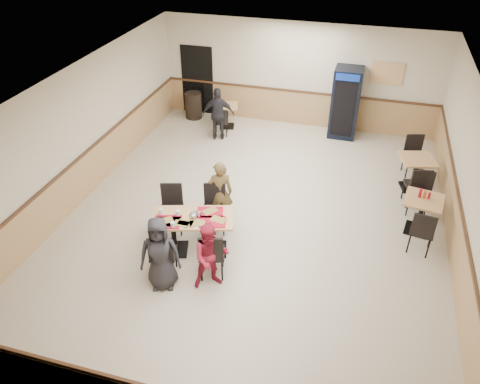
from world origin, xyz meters
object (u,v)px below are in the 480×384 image
(diner_woman_right, at_px, (211,256))
(back_table, at_px, (227,113))
(pepsi_cooler, at_px, (345,103))
(diner_man_opposite, at_px, (220,193))
(lone_diner, at_px, (218,114))
(main_table, at_px, (193,228))
(side_table_near, at_px, (422,210))
(diner_woman_left, at_px, (160,254))
(side_table_far, at_px, (415,169))
(trash_bin, at_px, (193,105))

(diner_woman_right, distance_m, back_table, 6.55)
(pepsi_cooler, bearing_deg, diner_man_opposite, -112.26)
(lone_diner, distance_m, pepsi_cooler, 3.55)
(main_table, height_order, pepsi_cooler, pepsi_cooler)
(pepsi_cooler, bearing_deg, diner_woman_right, -103.07)
(side_table_near, bearing_deg, back_table, 145.37)
(diner_man_opposite, xyz_separation_m, back_table, (-1.24, 4.50, -0.28))
(diner_woman_right, height_order, diner_man_opposite, diner_man_opposite)
(diner_woman_left, height_order, pepsi_cooler, pepsi_cooler)
(diner_woman_left, height_order, side_table_near, diner_woman_left)
(side_table_near, distance_m, pepsi_cooler, 4.54)
(side_table_near, bearing_deg, main_table, -156.40)
(lone_diner, height_order, side_table_far, lone_diner)
(lone_diner, bearing_deg, back_table, -105.06)
(diner_woman_left, relative_size, trash_bin, 1.84)
(main_table, bearing_deg, back_table, 84.29)
(diner_woman_left, distance_m, back_table, 6.63)
(diner_man_opposite, distance_m, side_table_far, 4.71)
(back_table, bearing_deg, trash_bin, 163.47)
(diner_woman_left, relative_size, diner_man_opposite, 0.99)
(diner_woman_left, relative_size, side_table_near, 1.71)
(main_table, xyz_separation_m, diner_woman_right, (0.63, -0.79, 0.12))
(pepsi_cooler, relative_size, trash_bin, 2.47)
(main_table, height_order, diner_woman_left, diner_woman_left)
(side_table_far, bearing_deg, side_table_near, -87.39)
(main_table, relative_size, pepsi_cooler, 0.86)
(diner_woman_right, distance_m, trash_bin, 7.26)
(side_table_far, distance_m, pepsi_cooler, 3.08)
(diner_man_opposite, xyz_separation_m, trash_bin, (-2.42, 4.85, -0.34))
(lone_diner, distance_m, trash_bin, 1.67)
(diner_man_opposite, xyz_separation_m, pepsi_cooler, (2.10, 4.89, 0.25))
(pepsi_cooler, bearing_deg, lone_diner, -159.70)
(diner_man_opposite, relative_size, lone_diner, 0.99)
(side_table_far, relative_size, pepsi_cooler, 0.47)
(pepsi_cooler, bearing_deg, side_table_near, -63.17)
(trash_bin, bearing_deg, diner_woman_left, -73.94)
(lone_diner, distance_m, side_table_near, 6.05)
(main_table, bearing_deg, side_table_near, 7.36)
(trash_bin, bearing_deg, lone_diner, -43.79)
(main_table, bearing_deg, diner_woman_left, -117.90)
(diner_woman_left, bearing_deg, trash_bin, 87.09)
(diner_woman_left, distance_m, side_table_near, 5.36)
(side_table_far, bearing_deg, diner_man_opposite, -147.92)
(main_table, distance_m, trash_bin, 6.29)
(lone_diner, height_order, back_table, lone_diner)
(side_table_near, distance_m, trash_bin, 7.63)
(diner_man_opposite, distance_m, side_table_near, 4.16)
(back_table, bearing_deg, diner_woman_left, -82.93)
(diner_man_opposite, bearing_deg, diner_woman_left, 54.32)
(diner_woman_right, bearing_deg, lone_diner, 78.20)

